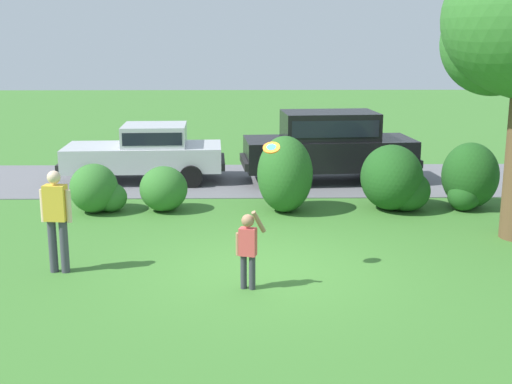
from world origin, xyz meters
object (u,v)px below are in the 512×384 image
(parked_sedan, at_px, (147,151))
(adult_onlooker, at_px, (56,216))
(child_thrower, at_px, (248,245))
(frisbee, at_px, (271,148))
(parked_suv, at_px, (329,143))

(parked_sedan, distance_m, adult_onlooker, 7.33)
(child_thrower, bearing_deg, frisbee, 62.63)
(parked_suv, relative_size, adult_onlooker, 2.78)
(parked_sedan, bearing_deg, parked_suv, -2.23)
(parked_sedan, height_order, frisbee, frisbee)
(parked_sedan, xyz_separation_m, frisbee, (3.09, -7.40, 1.27))
(adult_onlooker, bearing_deg, frisbee, -1.30)
(parked_suv, height_order, adult_onlooker, parked_suv)
(adult_onlooker, bearing_deg, parked_sedan, 86.38)
(child_thrower, xyz_separation_m, frisbee, (0.39, 0.75, 1.41))
(adult_onlooker, bearing_deg, parked_suv, 52.87)
(parked_suv, height_order, frisbee, frisbee)
(frisbee, bearing_deg, adult_onlooker, 178.70)
(frisbee, bearing_deg, parked_sedan, 112.67)
(parked_suv, bearing_deg, frisbee, -104.33)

